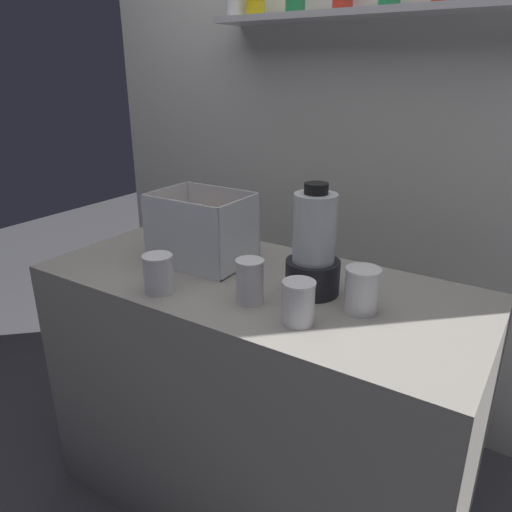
{
  "coord_description": "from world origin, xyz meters",
  "views": [
    {
      "loc": [
        0.76,
        -1.18,
        1.52
      ],
      "look_at": [
        0.0,
        0.0,
        0.98
      ],
      "focal_mm": 34.24,
      "sensor_mm": 36.0,
      "label": 1
    }
  ],
  "objects_px": {
    "blender_pitcher": "(314,250)",
    "juice_cup_carrot_left": "(250,284)",
    "carrot_display_bin": "(201,240)",
    "juice_cup_beet_middle": "(298,305)",
    "juice_cup_orange_right": "(362,292)",
    "juice_cup_pomegranate_far_left": "(159,275)"
  },
  "relations": [
    {
      "from": "juice_cup_pomegranate_far_left",
      "to": "juice_cup_carrot_left",
      "type": "height_order",
      "value": "juice_cup_carrot_left"
    },
    {
      "from": "juice_cup_pomegranate_far_left",
      "to": "juice_cup_orange_right",
      "type": "xyz_separation_m",
      "value": [
        0.55,
        0.2,
        0.01
      ]
    },
    {
      "from": "carrot_display_bin",
      "to": "juice_cup_beet_middle",
      "type": "relative_size",
      "value": 2.7
    },
    {
      "from": "juice_cup_orange_right",
      "to": "juice_cup_beet_middle",
      "type": "bearing_deg",
      "value": -126.34
    },
    {
      "from": "juice_cup_orange_right",
      "to": "carrot_display_bin",
      "type": "bearing_deg",
      "value": 174.5
    },
    {
      "from": "juice_cup_orange_right",
      "to": "juice_cup_pomegranate_far_left",
      "type": "bearing_deg",
      "value": -159.59
    },
    {
      "from": "juice_cup_orange_right",
      "to": "juice_cup_carrot_left",
      "type": "bearing_deg",
      "value": -157.95
    },
    {
      "from": "juice_cup_pomegranate_far_left",
      "to": "juice_cup_orange_right",
      "type": "height_order",
      "value": "juice_cup_orange_right"
    },
    {
      "from": "carrot_display_bin",
      "to": "juice_cup_beet_middle",
      "type": "distance_m",
      "value": 0.53
    },
    {
      "from": "carrot_display_bin",
      "to": "juice_cup_orange_right",
      "type": "distance_m",
      "value": 0.6
    },
    {
      "from": "juice_cup_beet_middle",
      "to": "juice_cup_carrot_left",
      "type": "bearing_deg",
      "value": 168.27
    },
    {
      "from": "blender_pitcher",
      "to": "juice_cup_carrot_left",
      "type": "bearing_deg",
      "value": -127.96
    },
    {
      "from": "carrot_display_bin",
      "to": "juice_cup_pomegranate_far_left",
      "type": "height_order",
      "value": "carrot_display_bin"
    },
    {
      "from": "juice_cup_pomegranate_far_left",
      "to": "carrot_display_bin",
      "type": "bearing_deg",
      "value": 100.68
    },
    {
      "from": "blender_pitcher",
      "to": "juice_cup_pomegranate_far_left",
      "type": "height_order",
      "value": "blender_pitcher"
    },
    {
      "from": "carrot_display_bin",
      "to": "juice_cup_orange_right",
      "type": "bearing_deg",
      "value": -5.5
    },
    {
      "from": "blender_pitcher",
      "to": "juice_cup_carrot_left",
      "type": "height_order",
      "value": "blender_pitcher"
    },
    {
      "from": "carrot_display_bin",
      "to": "juice_cup_orange_right",
      "type": "xyz_separation_m",
      "value": [
        0.6,
        -0.06,
        -0.02
      ]
    },
    {
      "from": "juice_cup_pomegranate_far_left",
      "to": "juice_cup_carrot_left",
      "type": "relative_size",
      "value": 0.91
    },
    {
      "from": "juice_cup_pomegranate_far_left",
      "to": "juice_cup_beet_middle",
      "type": "height_order",
      "value": "juice_cup_beet_middle"
    },
    {
      "from": "carrot_display_bin",
      "to": "blender_pitcher",
      "type": "xyz_separation_m",
      "value": [
        0.43,
        -0.02,
        0.06
      ]
    },
    {
      "from": "carrot_display_bin",
      "to": "blender_pitcher",
      "type": "distance_m",
      "value": 0.44
    }
  ]
}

